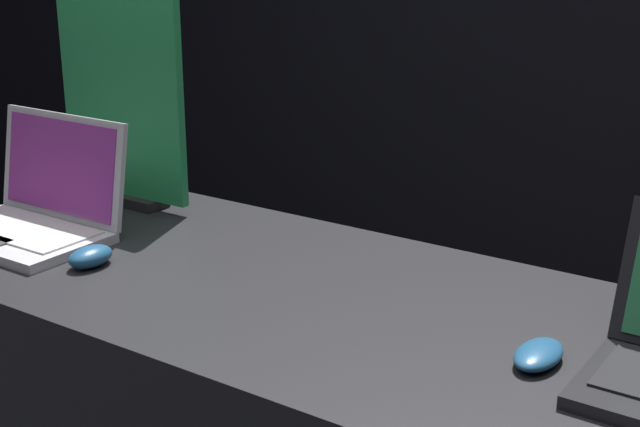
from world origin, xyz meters
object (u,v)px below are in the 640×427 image
(laptop_front, at_px, (35,208))
(promo_stand_front, at_px, (122,106))
(mouse_front, at_px, (91,256))
(mouse_back, at_px, (539,354))

(laptop_front, height_order, promo_stand_front, promo_stand_front)
(mouse_front, distance_m, promo_stand_front, 0.46)
(promo_stand_front, height_order, mouse_back, promo_stand_front)
(mouse_front, bearing_deg, mouse_back, 6.72)
(mouse_front, relative_size, promo_stand_front, 0.20)
(mouse_front, relative_size, mouse_back, 0.83)
(laptop_front, height_order, mouse_back, laptop_front)
(laptop_front, distance_m, mouse_back, 1.10)
(laptop_front, xyz_separation_m, mouse_front, (0.24, -0.07, -0.04))
(promo_stand_front, distance_m, mouse_back, 1.14)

